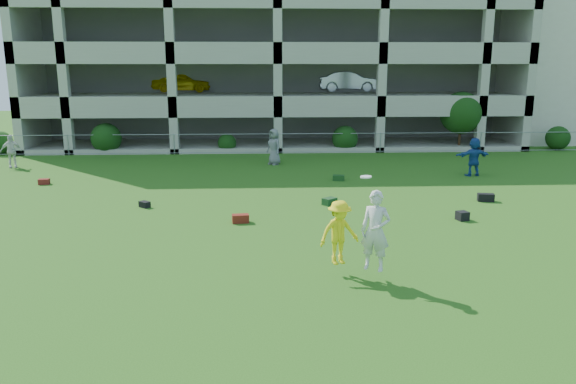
{
  "coord_description": "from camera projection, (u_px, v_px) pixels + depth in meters",
  "views": [
    {
      "loc": [
        -1.05,
        -13.38,
        5.2
      ],
      "look_at": [
        -0.23,
        3.0,
        1.4
      ],
      "focal_mm": 35.0,
      "sensor_mm": 36.0,
      "label": 1
    }
  ],
  "objects": [
    {
      "name": "bystander_d",
      "position": [
        474.0,
        157.0,
        26.13
      ],
      "size": [
        1.73,
        0.81,
        1.8
      ],
      "primitive_type": "imported",
      "rotation": [
        0.0,
        0.0,
        3.31
      ],
      "color": "#204595",
      "rests_on": "ground"
    },
    {
      "name": "bystander_c",
      "position": [
        274.0,
        147.0,
        29.03
      ],
      "size": [
        1.02,
        1.08,
        1.86
      ],
      "primitive_type": "imported",
      "rotation": [
        0.0,
        0.0,
        -0.91
      ],
      "color": "slate",
      "rests_on": "ground"
    },
    {
      "name": "bag_green_c",
      "position": [
        330.0,
        201.0,
        20.95
      ],
      "size": [
        0.61,
        0.59,
        0.26
      ],
      "primitive_type": "cube",
      "rotation": [
        0.0,
        0.0,
        0.69
      ],
      "color": "#12331B",
      "rests_on": "ground"
    },
    {
      "name": "bag_black_e",
      "position": [
        486.0,
        197.0,
        21.47
      ],
      "size": [
        0.65,
        0.41,
        0.3
      ],
      "primitive_type": "cube",
      "rotation": [
        0.0,
        0.0,
        -0.19
      ],
      "color": "black",
      "rests_on": "ground"
    },
    {
      "name": "shrub_row",
      "position": [
        355.0,
        126.0,
        33.29
      ],
      "size": [
        34.38,
        2.52,
        3.5
      ],
      "color": "#163D11",
      "rests_on": "ground"
    },
    {
      "name": "bag_red_f",
      "position": [
        44.0,
        182.0,
        24.44
      ],
      "size": [
        0.48,
        0.33,
        0.24
      ],
      "primitive_type": "cube",
      "rotation": [
        0.0,
        0.0,
        0.12
      ],
      "color": "#5A0F18",
      "rests_on": "ground"
    },
    {
      "name": "ground",
      "position": [
        303.0,
        272.0,
        14.24
      ],
      "size": [
        100.0,
        100.0,
        0.0
      ],
      "primitive_type": "plane",
      "color": "#235114",
      "rests_on": "ground"
    },
    {
      "name": "parking_garage",
      "position": [
        274.0,
        50.0,
        39.83
      ],
      "size": [
        30.0,
        14.0,
        12.0
      ],
      "color": "#9E998C",
      "rests_on": "ground"
    },
    {
      "name": "frisbee_contest",
      "position": [
        353.0,
        232.0,
        13.66
      ],
      "size": [
        1.82,
        1.28,
        2.3
      ],
      "color": "yellow",
      "rests_on": "ground"
    },
    {
      "name": "bystander_b",
      "position": [
        11.0,
        151.0,
        28.19
      ],
      "size": [
        1.06,
        0.76,
        1.67
      ],
      "primitive_type": "imported",
      "rotation": [
        0.0,
        0.0,
        0.41
      ],
      "color": "silver",
      "rests_on": "ground"
    },
    {
      "name": "bag_green_g",
      "position": [
        339.0,
        178.0,
        25.23
      ],
      "size": [
        0.56,
        0.41,
        0.25
      ],
      "primitive_type": "cube",
      "rotation": [
        0.0,
        0.0,
        -0.25
      ],
      "color": "#163A15",
      "rests_on": "ground"
    },
    {
      "name": "bag_red_a",
      "position": [
        240.0,
        219.0,
        18.61
      ],
      "size": [
        0.58,
        0.36,
        0.28
      ],
      "primitive_type": "cube",
      "rotation": [
        0.0,
        0.0,
        0.12
      ],
      "color": "#51100E",
      "rests_on": "ground"
    },
    {
      "name": "bag_black_b",
      "position": [
        145.0,
        204.0,
        20.58
      ],
      "size": [
        0.46,
        0.45,
        0.22
      ],
      "primitive_type": "cube",
      "rotation": [
        0.0,
        0.0,
        -0.73
      ],
      "color": "black",
      "rests_on": "ground"
    },
    {
      "name": "crate_d",
      "position": [
        462.0,
        216.0,
        18.91
      ],
      "size": [
        0.43,
        0.43,
        0.3
      ],
      "primitive_type": "cube",
      "rotation": [
        0.0,
        0.0,
        0.26
      ],
      "color": "black",
      "rests_on": "ground"
    },
    {
      "name": "fence",
      "position": [
        278.0,
        143.0,
        32.59
      ],
      "size": [
        36.06,
        0.06,
        1.2
      ],
      "color": "gray",
      "rests_on": "ground"
    }
  ]
}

